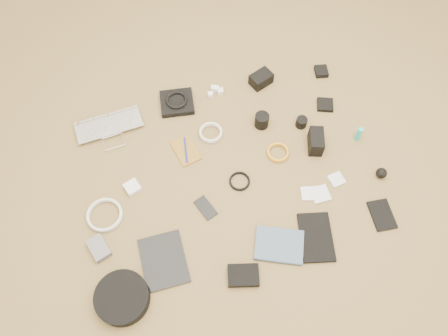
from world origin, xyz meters
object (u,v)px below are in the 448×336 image
object	(u,v)px
dslr_camera	(261,79)
headphone_case	(122,298)
paperback	(278,263)
phone	(206,208)
tablet	(164,260)
laptop	(111,133)

from	to	relation	value
dslr_camera	headphone_case	xyz separation A→B (m)	(-0.90, -0.89, -0.00)
dslr_camera	paperback	bearing A→B (deg)	-125.40
phone	headphone_case	world-z (taller)	headphone_case
paperback	tablet	bearing A→B (deg)	96.03
tablet	phone	bearing A→B (deg)	38.77
dslr_camera	phone	distance (m)	0.77
dslr_camera	headphone_case	size ratio (longest dim) A/B	0.51
phone	paperback	world-z (taller)	paperback
laptop	dslr_camera	bearing A→B (deg)	3.09
laptop	headphone_case	world-z (taller)	headphone_case
laptop	headphone_case	distance (m)	0.80
tablet	headphone_case	distance (m)	0.22
paperback	phone	bearing A→B (deg)	58.17
dslr_camera	tablet	size ratio (longest dim) A/B	0.47
laptop	dslr_camera	world-z (taller)	dslr_camera
tablet	paperback	bearing A→B (deg)	-16.95
laptop	dslr_camera	distance (m)	0.81
tablet	phone	xyz separation A→B (m)	(0.24, 0.18, -0.00)
laptop	phone	world-z (taller)	laptop
paperback	headphone_case	bearing A→B (deg)	110.52
headphone_case	paperback	bearing A→B (deg)	-3.91
dslr_camera	phone	bearing A→B (deg)	-148.51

